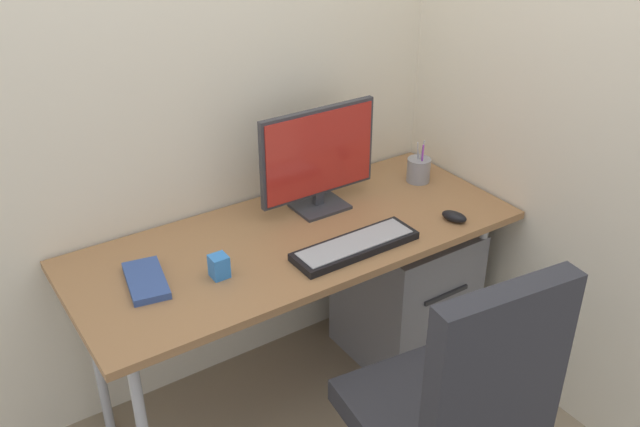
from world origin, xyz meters
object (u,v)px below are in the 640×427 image
object	(u,v)px
office_chair	(457,408)
desk_clamp_accessory	(219,266)
notebook	(146,280)
monitor	(318,157)
pen_holder	(419,170)
keyboard	(355,246)
mouse	(454,216)
filing_cabinet	(404,291)

from	to	relation	value
office_chair	desk_clamp_accessory	xyz separation A→B (m)	(-0.38, 0.70, 0.23)
notebook	desk_clamp_accessory	bearing A→B (deg)	-12.66
monitor	notebook	distance (m)	0.76
pen_holder	keyboard	bearing A→B (deg)	-151.56
monitor	notebook	size ratio (longest dim) A/B	2.08
office_chair	desk_clamp_accessory	distance (m)	0.83
monitor	mouse	size ratio (longest dim) A/B	4.90
filing_cabinet	monitor	size ratio (longest dim) A/B	1.30
monitor	keyboard	distance (m)	0.38
filing_cabinet	monitor	xyz separation A→B (m)	(-0.32, 0.14, 0.63)
keyboard	office_chair	bearing A→B (deg)	-96.86
keyboard	pen_holder	world-z (taller)	pen_holder
filing_cabinet	mouse	bearing A→B (deg)	-84.29
filing_cabinet	pen_holder	bearing A→B (deg)	39.58
desk_clamp_accessory	monitor	bearing A→B (deg)	22.39
desk_clamp_accessory	mouse	bearing A→B (deg)	-9.79
mouse	pen_holder	distance (m)	0.34
monitor	mouse	xyz separation A→B (m)	(0.35, -0.36, -0.18)
monitor	keyboard	bearing A→B (deg)	-101.31
office_chair	mouse	distance (m)	0.76
filing_cabinet	desk_clamp_accessory	distance (m)	0.96
filing_cabinet	mouse	xyz separation A→B (m)	(0.02, -0.22, 0.44)
mouse	desk_clamp_accessory	world-z (taller)	desk_clamp_accessory
filing_cabinet	notebook	xyz separation A→B (m)	(-1.05, 0.02, 0.44)
filing_cabinet	monitor	bearing A→B (deg)	155.99
monitor	desk_clamp_accessory	bearing A→B (deg)	-157.61
mouse	pen_holder	bearing A→B (deg)	52.14
office_chair	monitor	world-z (taller)	monitor
office_chair	notebook	xyz separation A→B (m)	(-0.59, 0.79, 0.21)
monitor	keyboard	world-z (taller)	monitor
keyboard	notebook	world-z (taller)	keyboard
desk_clamp_accessory	filing_cabinet	bearing A→B (deg)	4.57
office_chair	monitor	xyz separation A→B (m)	(0.14, 0.91, 0.40)
filing_cabinet	monitor	distance (m)	0.72
pen_holder	notebook	world-z (taller)	pen_holder
mouse	keyboard	bearing A→B (deg)	154.57
monitor	office_chair	bearing A→B (deg)	-98.42
keyboard	pen_holder	xyz separation A→B (m)	(0.51, 0.28, 0.04)
filing_cabinet	pen_holder	distance (m)	0.50
monitor	pen_holder	bearing A→B (deg)	-5.06
keyboard	desk_clamp_accessory	size ratio (longest dim) A/B	5.96
office_chair	keyboard	xyz separation A→B (m)	(0.07, 0.59, 0.21)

